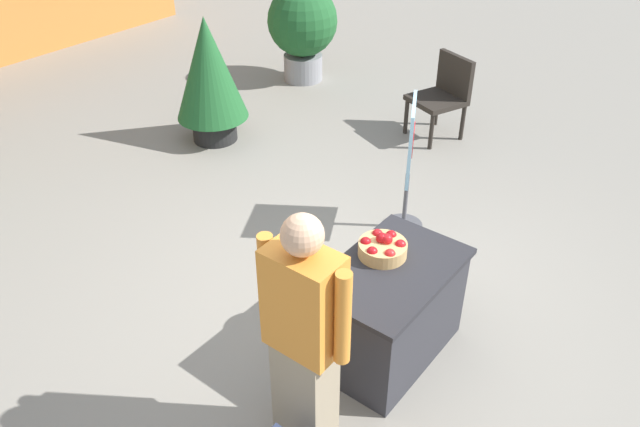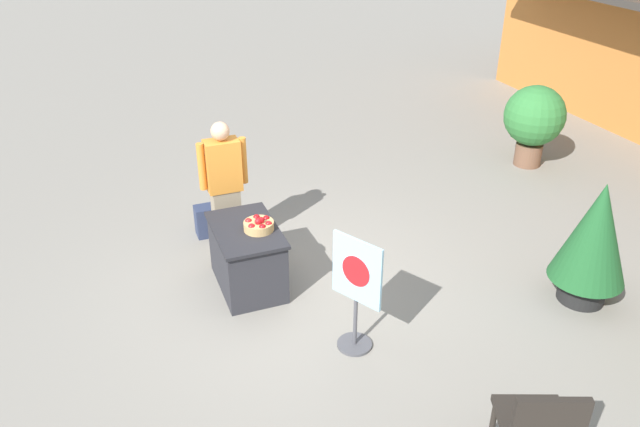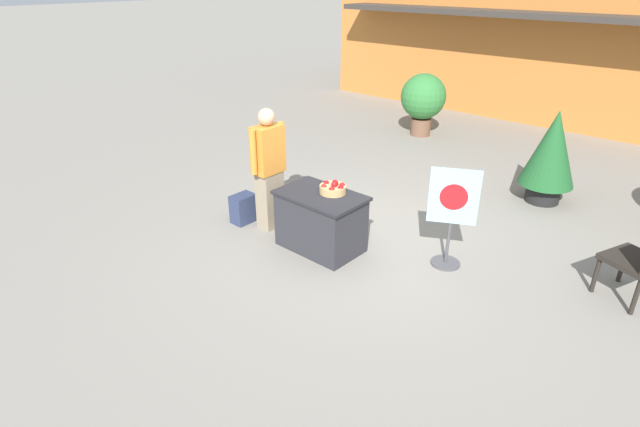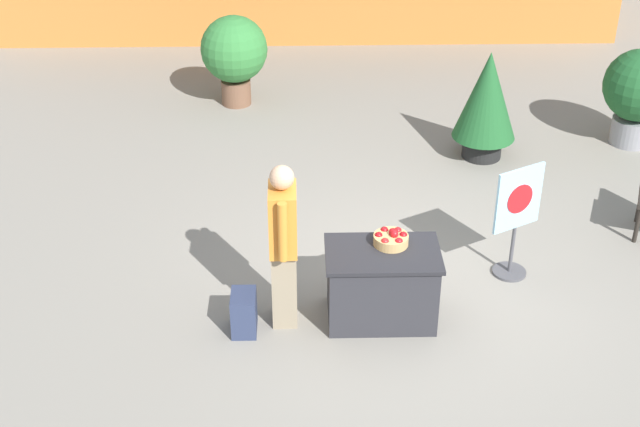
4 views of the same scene
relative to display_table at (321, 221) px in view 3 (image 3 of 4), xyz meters
name	(u,v)px [view 3 (image 3 of 4)]	position (x,y,z in m)	size (l,w,h in m)	color
ground_plane	(360,237)	(0.21, 0.58, -0.39)	(120.00, 120.00, 0.00)	gray
storefront_building	(560,28)	(-0.68, 10.04, 1.60)	(10.85, 5.56, 3.98)	#C67533
display_table	(321,221)	(0.00, 0.00, 0.00)	(1.11, 0.71, 0.77)	#2D2D33
apple_basket	(333,188)	(0.09, 0.14, 0.45)	(0.34, 0.34, 0.16)	tan
person_visitor	(269,169)	(-0.95, -0.01, 0.49)	(0.26, 0.61, 1.71)	gray
backpack	(243,209)	(-1.34, -0.18, -0.18)	(0.24, 0.34, 0.42)	#2D3856
poster_board	(451,215)	(1.44, 0.73, 0.30)	(0.52, 0.36, 1.27)	#4C4C51
potted_plant_far_left	(551,152)	(1.63, 3.46, 0.43)	(0.83, 0.83, 1.46)	black
potted_plant_far_right	(423,99)	(-1.73, 5.28, 0.42)	(0.98, 0.98, 1.35)	brown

